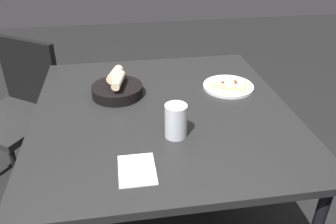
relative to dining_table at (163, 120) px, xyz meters
The scene contains 6 objects.
dining_table is the anchor object (origin of this frame).
pizza_plate 0.38m from the dining_table, 65.86° to the right, with size 0.24×0.24×0.04m.
bread_basket 0.26m from the dining_table, 49.41° to the left, with size 0.23×0.23×0.11m.
beer_glass 0.24m from the dining_table, behind, with size 0.08×0.08×0.13m.
napkin 0.41m from the dining_table, 160.06° to the left, with size 0.16×0.12×0.00m.
chair_far 1.00m from the dining_table, 50.93° to the left, with size 0.61×0.61×0.86m.
Camera 1 is at (-1.24, 0.17, 1.48)m, focal length 36.42 mm.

